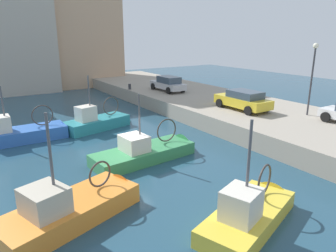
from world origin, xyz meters
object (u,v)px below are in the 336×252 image
Objects in this scene: mooring_bollard_mid at (130,87)px; quay_streetlamp at (313,67)px; fishing_boat_blue at (23,139)px; parked_car_yellow at (243,100)px; fishing_boat_green at (150,156)px; fishing_boat_teal at (101,126)px; fishing_boat_yellow at (252,217)px; parked_car_silver at (168,84)px; fishing_boat_orange at (79,213)px.

quay_streetlamp is (5.65, -16.11, 2.98)m from mooring_bollard_mid.
fishing_boat_blue is 1.56× the size of parked_car_yellow.
fishing_boat_blue is at bearing 127.79° from fishing_boat_green.
fishing_boat_teal is 1.18× the size of quay_streetlamp.
fishing_boat_yellow is at bearing -133.94° from parked_car_yellow.
fishing_boat_blue is (-5.39, 6.95, 0.01)m from fishing_boat_green.
fishing_boat_green is 8.80m from fishing_boat_blue.
quay_streetlamp is (2.92, -13.21, 2.53)m from parked_car_silver.
fishing_boat_blue is 1.08× the size of fishing_boat_orange.
fishing_boat_blue is 10.55m from fishing_boat_orange.
fishing_boat_orange reaches higher than fishing_boat_teal.
fishing_boat_blue is at bearing 153.08° from quay_streetlamp.
fishing_boat_orange is 1.44× the size of parked_car_yellow.
fishing_boat_teal is at bearing 91.26° from fishing_boat_green.
fishing_boat_green is 1.55× the size of parked_car_silver.
quay_streetlamp is at bearing -70.67° from mooring_bollard_mid.
parked_car_silver is at bearing 102.47° from quay_streetlamp.
fishing_boat_teal is at bearing 64.70° from fishing_boat_orange.
fishing_boat_teal is at bearing -129.20° from mooring_bollard_mid.
fishing_boat_teal is 10.33× the size of mooring_bollard_mid.
fishing_boat_orange is (0.25, -10.54, 0.00)m from fishing_boat_blue.
mooring_bollard_mid is (11.08, 18.02, 1.35)m from fishing_boat_orange.
mooring_bollard_mid is (11.34, 7.48, 1.35)m from fishing_boat_blue.
fishing_boat_orange reaches higher than fishing_boat_blue.
fishing_boat_yellow reaches higher than parked_car_silver.
fishing_boat_orange is 11.37× the size of mooring_bollard_mid.
parked_car_yellow is (14.16, 5.51, 1.80)m from fishing_boat_orange.
quay_streetlamp is (16.99, -8.62, 4.33)m from fishing_boat_blue.
fishing_boat_blue is (-5.24, -0.00, -0.01)m from fishing_boat_teal.
fishing_boat_teal is 15.20m from quay_streetlamp.
fishing_boat_blue is at bearing -179.96° from fishing_boat_teal.
parked_car_yellow is 12.90m from mooring_bollard_mid.
fishing_boat_orange is 20.56m from parked_car_silver.
parked_car_yellow is at bearing -19.25° from fishing_boat_blue.
fishing_boat_yellow is 1.32× the size of parked_car_yellow.
fishing_boat_green is 12.49m from quay_streetlamp.
fishing_boat_yellow is at bearing -153.79° from quay_streetlamp.
fishing_boat_blue is 12.25× the size of mooring_bollard_mid.
fishing_boat_blue is at bearing -161.96° from parked_car_silver.
fishing_boat_yellow is at bearing -88.95° from fishing_boat_teal.
fishing_boat_blue is 19.54m from quay_streetlamp.
fishing_boat_orange is (-4.99, -10.55, -0.01)m from fishing_boat_teal.
parked_car_yellow is at bearing 21.26° from fishing_boat_orange.
parked_car_silver is 7.76× the size of mooring_bollard_mid.
fishing_boat_teal is 6.96m from fishing_boat_green.
parked_car_silver is (8.56, 18.86, 1.78)m from fishing_boat_yellow.
fishing_boat_orange reaches higher than mooring_bollard_mid.
parked_car_yellow is 7.87× the size of mooring_bollard_mid.
fishing_boat_yellow is 20.79m from parked_car_silver.
fishing_boat_yellow reaches higher than fishing_boat_teal.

